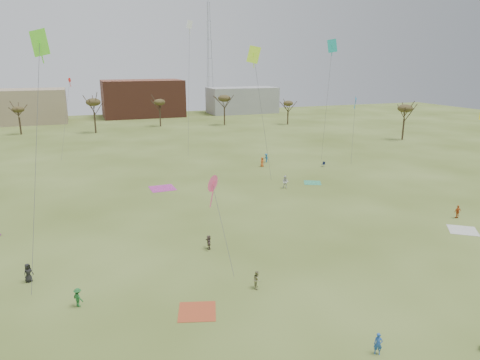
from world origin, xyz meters
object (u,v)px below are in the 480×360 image
object	(u,v)px
spectator_fore_a	(458,212)
radio_tower	(209,58)
camp_chair_right	(323,165)
flyer_near_right	(378,344)
flyer_near_center	(78,297)

from	to	relation	value
spectator_fore_a	radio_tower	bearing A→B (deg)	-89.55
camp_chair_right	flyer_near_right	bearing A→B (deg)	-54.25
flyer_near_right	camp_chair_right	distance (m)	51.89
flyer_near_right	radio_tower	xyz separation A→B (m)	(29.45, 136.84, 18.48)
spectator_fore_a	radio_tower	xyz separation A→B (m)	(4.66, 119.18, 18.42)
flyer_near_right	radio_tower	world-z (taller)	radio_tower
spectator_fore_a	camp_chair_right	bearing A→B (deg)	-84.71
flyer_near_center	radio_tower	bearing A→B (deg)	-59.00
spectator_fore_a	camp_chair_right	distance (m)	28.64
flyer_near_right	spectator_fore_a	world-z (taller)	spectator_fore_a
radio_tower	flyer_near_right	bearing A→B (deg)	-102.15
flyer_near_center	flyer_near_right	size ratio (longest dim) A/B	1.02
camp_chair_right	radio_tower	xyz separation A→B (m)	(5.95, 90.57, 18.95)
camp_chair_right	radio_tower	bearing A→B (deg)	148.91
flyer_near_center	flyer_near_right	xyz separation A→B (m)	(17.83, -12.61, -0.02)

